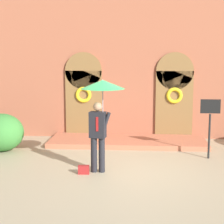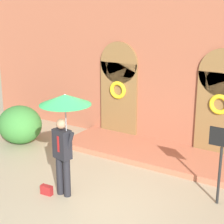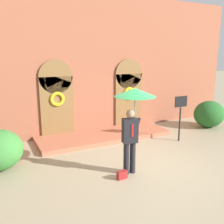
{
  "view_description": "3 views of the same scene",
  "coord_description": "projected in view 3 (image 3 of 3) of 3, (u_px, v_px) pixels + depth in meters",
  "views": [
    {
      "loc": [
        0.38,
        -9.23,
        3.01
      ],
      "look_at": [
        -0.39,
        1.27,
        1.35
      ],
      "focal_mm": 60.0,
      "sensor_mm": 36.0,
      "label": 1
    },
    {
      "loc": [
        4.3,
        -5.91,
        4.21
      ],
      "look_at": [
        -0.5,
        1.75,
        1.53
      ],
      "focal_mm": 60.0,
      "sensor_mm": 36.0,
      "label": 2
    },
    {
      "loc": [
        -3.94,
        -5.52,
        3.19
      ],
      "look_at": [
        -0.36,
        1.63,
        1.37
      ],
      "focal_mm": 40.0,
      "sensor_mm": 36.0,
      "label": 3
    }
  ],
  "objects": [
    {
      "name": "sign_post",
      "position": [
        180.0,
        111.0,
        9.28
      ],
      "size": [
        0.56,
        0.06,
        1.72
      ],
      "color": "black",
      "rests_on": "ground"
    },
    {
      "name": "ground_plane",
      "position": [
        148.0,
        168.0,
        7.25
      ],
      "size": [
        80.0,
        80.0,
        0.0
      ],
      "primitive_type": "plane",
      "color": "tan"
    },
    {
      "name": "shrub_right",
      "position": [
        209.0,
        114.0,
        11.24
      ],
      "size": [
        1.44,
        1.25,
        1.2
      ],
      "primitive_type": "ellipsoid",
      "color": "#235B23",
      "rests_on": "ground"
    },
    {
      "name": "building_facade",
      "position": [
        92.0,
        68.0,
        10.27
      ],
      "size": [
        14.0,
        2.3,
        5.6
      ],
      "color": "#9E563D",
      "rests_on": "ground"
    },
    {
      "name": "person_with_umbrella",
      "position": [
        134.0,
        105.0,
        6.54
      ],
      "size": [
        1.1,
        1.1,
        2.36
      ],
      "color": "black",
      "rests_on": "ground"
    },
    {
      "name": "handbag",
      "position": [
        122.0,
        175.0,
        6.57
      ],
      "size": [
        0.29,
        0.14,
        0.22
      ],
      "primitive_type": "cube",
      "rotation": [
        0.0,
        0.0,
        0.08
      ],
      "color": "maroon",
      "rests_on": "ground"
    }
  ]
}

